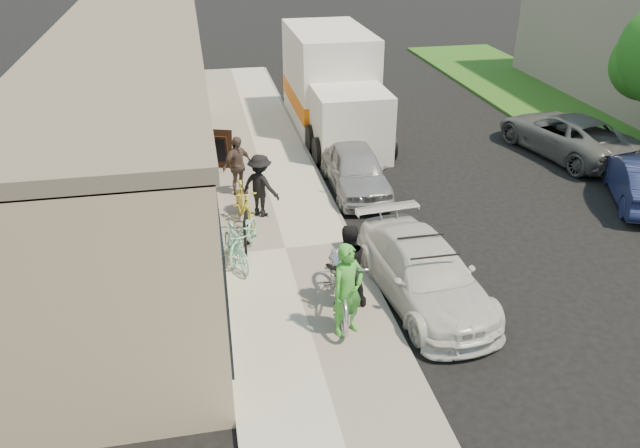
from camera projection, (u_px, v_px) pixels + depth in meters
ground at (414, 322)px, 11.72m from camera, size 120.00×120.00×0.00m
sidewalk at (286, 251)px, 13.94m from camera, size 3.00×34.00×0.15m
curb at (353, 245)px, 14.22m from camera, size 0.12×34.00×0.13m
storefront at (137, 106)px, 16.77m from camera, size 3.60×20.00×4.22m
bike_rack at (246, 229)px, 13.59m from camera, size 0.15×0.61×0.86m
sandwich_board at (219, 150)px, 17.91m from camera, size 0.80×0.80×1.02m
sedan_white at (424, 273)px, 12.14m from camera, size 2.08×4.27×1.24m
sedan_silver at (356, 170)px, 16.74m from camera, size 1.59×3.67×1.23m
moving_truck at (332, 88)px, 20.90m from camera, size 2.53×6.64×3.26m
far_car_gray at (565, 134)px, 19.20m from camera, size 2.99×4.95×1.28m
tandem_bike at (340, 280)px, 11.58m from camera, size 1.07×2.46×1.26m
woman_rider at (348, 290)px, 10.82m from camera, size 0.76×0.65×1.78m
man_standing at (347, 266)px, 11.60m from camera, size 0.87×0.70×1.69m
cruiser_bike_a at (236, 247)px, 13.07m from camera, size 0.79×1.54×0.89m
cruiser_bike_b at (244, 235)px, 13.49m from camera, size 1.23×1.80×0.90m
cruiser_bike_c at (244, 205)px, 14.70m from camera, size 0.70×1.74×1.01m
bystander_a at (260, 186)px, 15.02m from camera, size 1.14×1.11×1.57m
bystander_b at (237, 166)px, 16.12m from camera, size 0.98×0.85×1.58m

